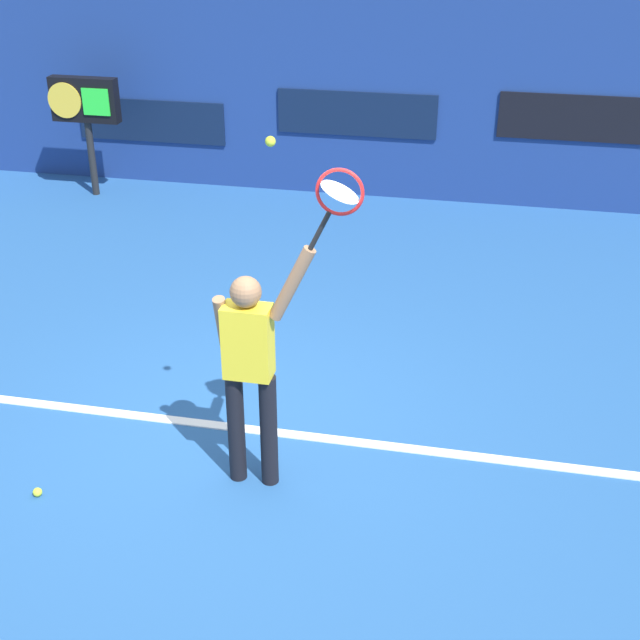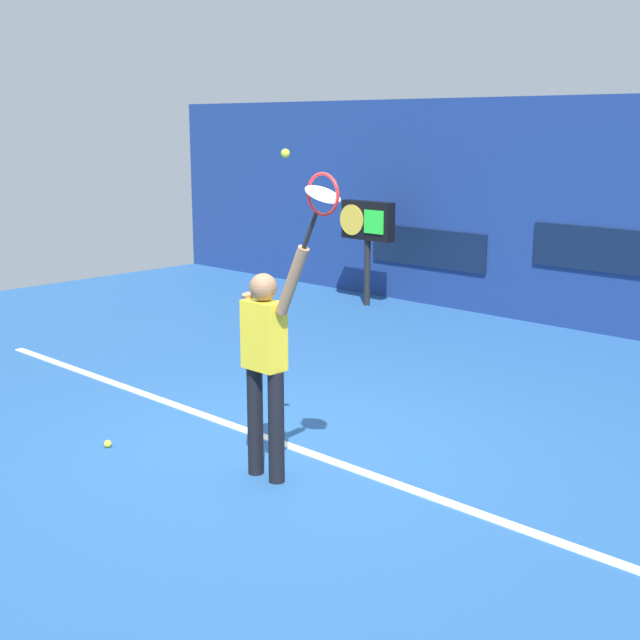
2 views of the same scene
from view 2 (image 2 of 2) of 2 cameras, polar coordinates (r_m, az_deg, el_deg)
The scene contains 10 objects.
ground_plane at distance 7.89m, azimuth -2.13°, elevation -8.35°, with size 18.00×18.00×0.00m, color #23518C.
back_wall at distance 12.46m, azimuth 18.56°, elevation 6.36°, with size 18.00×0.20×3.20m, color navy.
sponsor_banner_center at distance 12.40m, azimuth 18.18°, elevation 4.32°, with size 2.20×0.03×0.60m, color #0C1933.
sponsor_banner_portside at distance 13.98m, azimuth 6.99°, elevation 4.67°, with size 2.20×0.03×0.60m, color #0C1933.
court_baseline at distance 7.91m, azimuth -1.90°, elevation -8.23°, with size 10.00×0.10×0.01m, color white.
tennis_player at distance 6.96m, azimuth -3.58°, elevation -2.48°, with size 0.74×0.31×1.95m.
tennis_racket at distance 6.30m, azimuth 0.08°, elevation 7.91°, with size 0.42×0.27×0.62m.
tennis_ball at distance 6.65m, azimuth -2.27°, elevation 10.79°, with size 0.07×0.07×0.07m, color #CCE033.
scoreboard_clock at distance 13.78m, azimuth 3.09°, elevation 6.19°, with size 0.96×0.20×1.65m.
spare_ball at distance 8.12m, azimuth -13.64°, elevation -7.83°, with size 0.07×0.07×0.07m, color #CCE033.
Camera 2 is at (5.31, -5.10, 2.82)m, focal length 49.19 mm.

